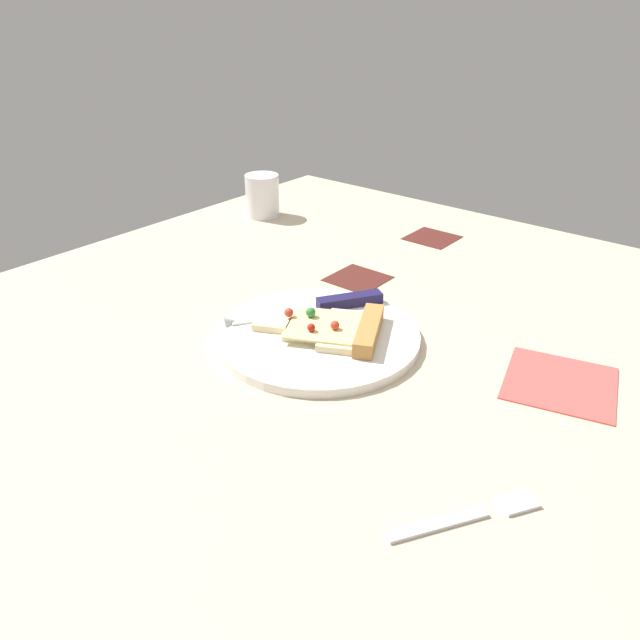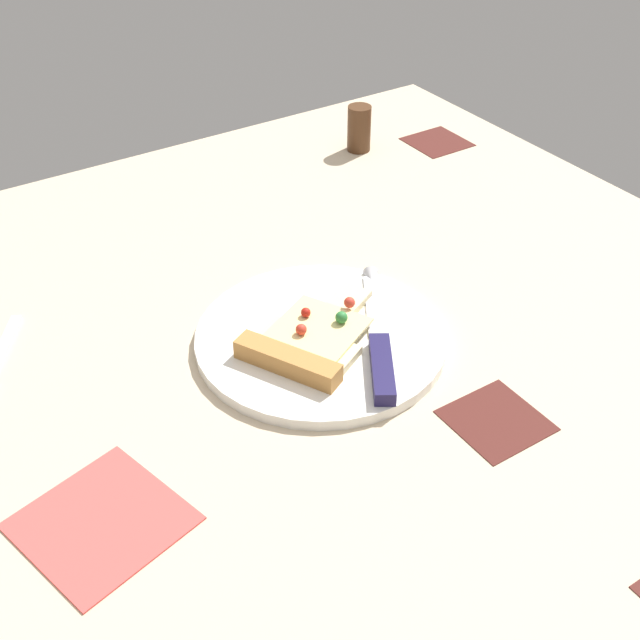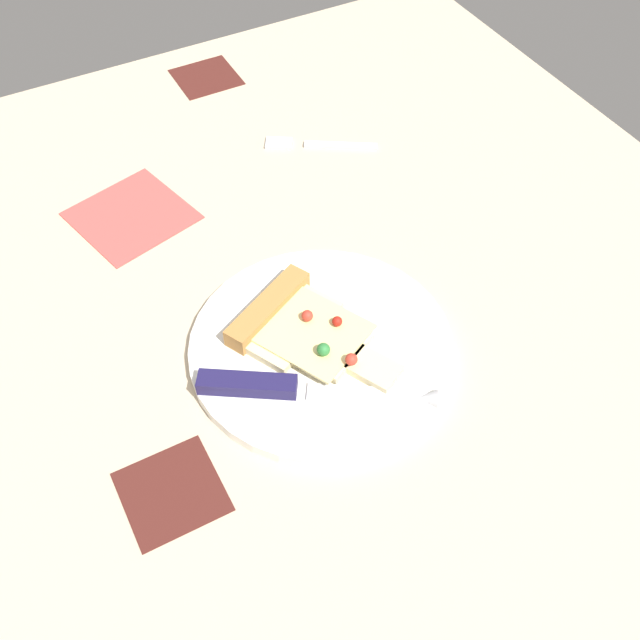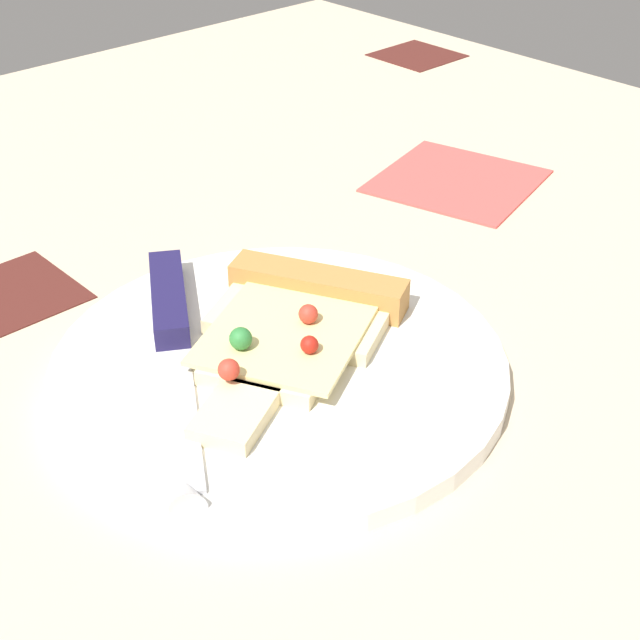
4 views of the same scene
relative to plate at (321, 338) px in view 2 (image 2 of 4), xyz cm
name	(u,v)px [view 2 (image 2 of 4)]	position (x,y,z in cm)	size (l,w,h in cm)	color
ground_plane	(318,386)	(-4.55, 3.27, -2.16)	(120.94, 120.94, 3.00)	#C6B293
plate	(321,338)	(0.00, 0.00, 0.00)	(28.14, 28.14, 1.32)	white
pizza_slice	(309,340)	(-1.16, 2.25, 1.47)	(15.04, 19.04, 2.70)	beige
knife	(379,343)	(-5.44, -4.05, 1.26)	(21.40, 14.61, 2.45)	silver
pepper_shaker	(359,128)	(38.49, -32.31, 2.98)	(3.73, 3.73, 7.28)	#4C2D19
napkin	(102,521)	(-10.78, 30.01, -0.46)	(13.00, 13.00, 0.40)	#E54C47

